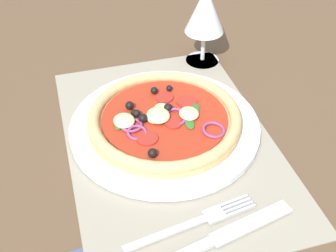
{
  "coord_description": "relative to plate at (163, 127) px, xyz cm",
  "views": [
    {
      "loc": [
        47.82,
        -13.9,
        45.71
      ],
      "look_at": [
        -0.79,
        0.0,
        2.54
      ],
      "focal_mm": 47.19,
      "sensor_mm": 36.0,
      "label": 1
    }
  ],
  "objects": [
    {
      "name": "plate",
      "position": [
        0.0,
        0.0,
        0.0
      ],
      "size": [
        29.53,
        29.53,
        1.14
      ],
      "primitive_type": "cylinder",
      "color": "white",
      "rests_on": "placemat"
    },
    {
      "name": "pizza",
      "position": [
        0.02,
        -0.04,
        1.66
      ],
      "size": [
        23.7,
        23.7,
        2.69
      ],
      "color": "tan",
      "rests_on": "plate"
    },
    {
      "name": "placemat",
      "position": [
        2.63,
        0.31,
        -0.77
      ],
      "size": [
        45.74,
        30.61,
        0.4
      ],
      "primitive_type": "cube",
      "color": "gray",
      "rests_on": "ground_plane"
    },
    {
      "name": "wine_glass",
      "position": [
        -17.86,
        12.83,
        9.09
      ],
      "size": [
        7.2,
        7.2,
        14.9
      ],
      "color": "silver",
      "rests_on": "ground_plane"
    },
    {
      "name": "knife",
      "position": [
        21.38,
        1.97,
        -0.31
      ],
      "size": [
        5.86,
        19.89,
        0.62
      ],
      "rotation": [
        0.0,
        0.0,
        1.78
      ],
      "color": "silver",
      "rests_on": "placemat"
    },
    {
      "name": "ground_plane",
      "position": [
        2.63,
        0.31,
        -2.17
      ],
      "size": [
        190.0,
        140.0,
        2.4
      ],
      "primitive_type": "cube",
      "color": "brown"
    },
    {
      "name": "fork",
      "position": [
        18.44,
        -0.49,
        -0.35
      ],
      "size": [
        4.28,
        18.02,
        0.44
      ],
      "rotation": [
        0.0,
        0.0,
        1.73
      ],
      "color": "silver",
      "rests_on": "placemat"
    }
  ]
}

